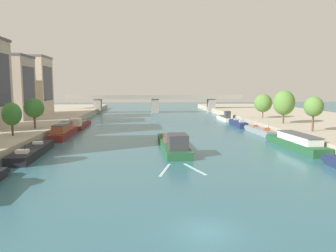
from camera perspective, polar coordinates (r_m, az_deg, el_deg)
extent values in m
plane|color=#336675|center=(23.58, 6.66, -18.00)|extent=(400.00, 400.00, 0.00)
cube|color=#B2A893|center=(88.61, 26.15, 0.25)|extent=(36.00, 170.00, 1.78)
cube|color=#235633|center=(52.92, 0.82, -3.40)|extent=(4.09, 19.14, 1.06)
cube|color=#235633|center=(62.59, -0.19, -1.71)|extent=(3.45, 1.31, 0.89)
cube|color=#235633|center=(52.82, 0.82, -2.80)|extent=(4.16, 19.14, 0.06)
cube|color=#38383D|center=(46.29, 1.72, -2.77)|extent=(2.80, 3.88, 2.15)
cube|color=black|center=(48.12, 1.43, -2.02)|extent=(2.16, 0.09, 0.60)
cube|color=brown|center=(54.65, 0.60, -2.25)|extent=(3.06, 9.98, 0.36)
cylinder|color=#232328|center=(47.20, 2.25, -3.24)|extent=(0.07, 0.07, 1.10)
cube|color=#A5D1DB|center=(39.82, 4.72, -7.58)|extent=(2.14, 5.83, 0.03)
cube|color=#A5D1DB|center=(39.35, -0.49, -7.73)|extent=(1.86, 5.90, 0.03)
cube|color=black|center=(51.14, -22.89, -4.24)|extent=(3.36, 14.45, 1.14)
cube|color=black|center=(58.26, -20.80, -2.74)|extent=(2.73, 1.34, 0.94)
cube|color=black|center=(51.04, -22.92, -3.58)|extent=(3.42, 14.45, 0.06)
cube|color=white|center=(53.99, -21.98, -2.75)|extent=(1.45, 0.95, 0.40)
cube|color=white|center=(47.22, -24.33, -4.11)|extent=(1.60, 1.16, 0.48)
cylinder|color=#232328|center=(46.77, -23.96, -3.81)|extent=(0.07, 0.07, 1.10)
cube|color=maroon|center=(67.85, -17.88, -1.40)|extent=(2.66, 13.79, 1.24)
cube|color=maroon|center=(74.83, -16.61, -0.52)|extent=(2.45, 1.27, 0.99)
cube|color=maroon|center=(67.77, -17.90, -0.85)|extent=(2.71, 13.79, 0.06)
cube|color=#9E5133|center=(67.01, -18.06, -0.25)|extent=(2.17, 8.83, 1.55)
cube|color=#4C4C51|center=(66.92, -18.09, 0.44)|extent=(2.32, 9.09, 0.08)
cylinder|color=#232328|center=(63.63, -18.44, -0.82)|extent=(0.07, 0.07, 1.10)
cube|color=maroon|center=(84.43, -15.25, 0.12)|extent=(3.44, 16.02, 0.91)
cube|color=maroon|center=(92.59, -14.38, 0.77)|extent=(2.96, 1.26, 0.81)
cube|color=maroon|center=(84.38, -15.26, 0.45)|extent=(3.50, 16.03, 0.06)
cube|color=beige|center=(78.98, -15.95, 0.67)|extent=(2.39, 3.24, 1.74)
cube|color=black|center=(80.52, -15.75, 0.97)|extent=(1.85, 0.07, 0.49)
cube|color=brown|center=(85.92, -15.08, 0.70)|extent=(2.59, 8.35, 0.36)
cylinder|color=#232328|center=(79.55, -15.53, 0.49)|extent=(0.07, 0.07, 1.10)
cube|color=#1E284C|center=(47.87, 26.83, -4.99)|extent=(2.23, 1.30, 0.96)
cube|color=#235633|center=(56.76, 21.64, -3.09)|extent=(3.70, 15.56, 1.24)
cube|color=#235633|center=(63.88, 18.25, -1.79)|extent=(2.98, 1.37, 0.99)
cube|color=#235633|center=(56.66, 21.67, -2.44)|extent=(3.76, 15.56, 0.06)
cube|color=white|center=(55.90, 22.06, -1.96)|extent=(2.92, 9.98, 1.13)
cube|color=#4C4C51|center=(55.82, 22.09, -1.34)|extent=(3.12, 10.28, 0.08)
cylinder|color=#232328|center=(52.82, 24.49, -2.57)|extent=(0.07, 0.07, 1.10)
cube|color=gray|center=(72.59, 15.89, -0.86)|extent=(2.60, 12.38, 1.12)
cube|color=gray|center=(78.59, 14.12, -0.16)|extent=(2.09, 1.31, 0.93)
cube|color=gray|center=(72.51, 15.91, -0.40)|extent=(2.65, 12.38, 0.06)
cube|color=#9E5133|center=(74.98, 15.14, 0.03)|extent=(1.11, 0.94, 0.40)
cube|color=#9E5133|center=(69.33, 16.98, -0.53)|extent=(1.23, 1.14, 0.48)
cylinder|color=#232328|center=(69.19, 17.32, -0.30)|extent=(0.07, 0.07, 1.10)
cube|color=#1E284C|center=(85.49, 12.28, 0.42)|extent=(2.40, 11.24, 1.30)
cube|color=#1E284C|center=(91.21, 11.34, 0.91)|extent=(2.01, 1.32, 1.02)
cube|color=#1E284C|center=(85.42, 12.29, 0.87)|extent=(2.44, 11.24, 0.06)
cube|color=#9EBCD6|center=(87.77, 11.89, 1.18)|extent=(1.06, 0.93, 0.40)
cube|color=#9EBCD6|center=(82.39, 12.85, 0.83)|extent=(1.17, 1.13, 0.48)
cylinder|color=#232328|center=(82.23, 13.11, 1.03)|extent=(0.07, 0.07, 1.10)
cube|color=silver|center=(100.15, 9.88, 1.27)|extent=(2.15, 10.45, 0.92)
cube|color=silver|center=(105.50, 9.09, 1.61)|extent=(1.87, 1.24, 0.82)
cube|color=silver|center=(100.11, 9.88, 1.55)|extent=(2.19, 10.45, 0.06)
cube|color=#38383D|center=(96.62, 10.44, 2.00)|extent=(1.50, 2.11, 2.11)
cube|color=black|center=(97.60, 10.28, 2.23)|extent=(1.17, 0.05, 0.59)
cube|color=brown|center=(101.09, 9.73, 1.72)|extent=(1.62, 5.44, 0.36)
cylinder|color=#232328|center=(97.14, 10.54, 1.72)|extent=(0.07, 0.07, 1.10)
cylinder|color=brown|center=(60.61, -25.75, -0.33)|extent=(0.35, 0.35, 2.62)
ellipsoid|color=#387533|center=(60.40, -25.87, 1.91)|extent=(3.21, 3.21, 3.86)
cylinder|color=brown|center=(69.98, -22.46, 0.86)|extent=(0.40, 0.40, 3.02)
ellipsoid|color=#387533|center=(69.79, -22.56, 2.96)|extent=(3.82, 3.82, 3.85)
cylinder|color=brown|center=(65.96, 24.20, 0.70)|extent=(0.36, 0.36, 3.60)
ellipsoid|color=#568438|center=(65.75, 24.32, 3.15)|extent=(3.51, 3.51, 3.75)
cylinder|color=brown|center=(78.31, 19.70, 1.60)|extent=(0.39, 0.39, 3.17)
ellipsoid|color=#568438|center=(78.11, 19.79, 3.89)|extent=(4.79, 4.79, 5.61)
cylinder|color=brown|center=(90.81, 16.38, 2.22)|extent=(0.29, 0.29, 2.67)
ellipsoid|color=#568438|center=(90.65, 16.43, 3.91)|extent=(4.68, 4.68, 4.88)
cube|color=#232833|center=(71.53, -27.56, 7.27)|extent=(0.04, 9.89, 10.55)
cube|color=#A89989|center=(92.37, -26.76, 5.93)|extent=(11.88, 10.44, 15.80)
cube|color=#4C515B|center=(92.72, -27.03, 10.96)|extent=(12.24, 10.75, 0.50)
cube|color=#232833|center=(90.26, -23.27, 6.60)|extent=(0.04, 8.35, 9.48)
cube|color=beige|center=(107.30, -23.50, 6.44)|extent=(12.11, 11.22, 17.07)
cube|color=slate|center=(107.70, -23.73, 11.12)|extent=(12.47, 11.55, 0.50)
cube|color=#232833|center=(105.46, -20.39, 7.05)|extent=(0.04, 8.97, 10.24)
cube|color=gray|center=(128.30, -2.29, 4.95)|extent=(69.02, 4.40, 0.60)
cube|color=gray|center=(126.28, -2.26, 5.26)|extent=(69.02, 0.30, 0.90)
cube|color=gray|center=(130.28, -2.32, 5.30)|extent=(69.02, 0.30, 0.90)
cube|color=gray|center=(129.68, -12.29, 3.46)|extent=(2.80, 3.60, 5.52)
cube|color=gray|center=(128.44, -2.28, 3.58)|extent=(2.80, 3.60, 5.52)
cube|color=gray|center=(131.10, 7.62, 3.59)|extent=(2.80, 3.60, 5.52)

